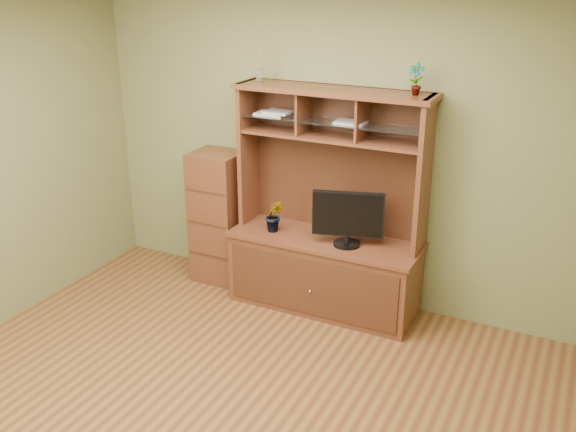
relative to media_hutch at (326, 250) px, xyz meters
The scene contains 8 objects.
room 1.92m from the media_hutch, 92.05° to the right, with size 4.54×4.04×2.74m.
media_hutch is the anchor object (origin of this frame).
monitor 0.44m from the media_hutch, 20.62° to the right, with size 0.57×0.23×0.46m.
orchid_plant 0.53m from the media_hutch, 169.46° to the right, with size 0.16×0.13×0.29m, color #2A551D.
top_plant 1.64m from the media_hutch, ahead, with size 0.13×0.09×0.24m, color #396623.
reed_diffuser 1.63m from the media_hutch, behind, with size 0.06×0.06×0.29m.
magazines 1.17m from the media_hutch, 165.80° to the left, with size 0.97×0.21×0.04m.
side_cabinet 1.11m from the media_hutch, behind, with size 0.44×0.40×1.24m.
Camera 1 is at (1.99, -2.91, 2.81)m, focal length 40.00 mm.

